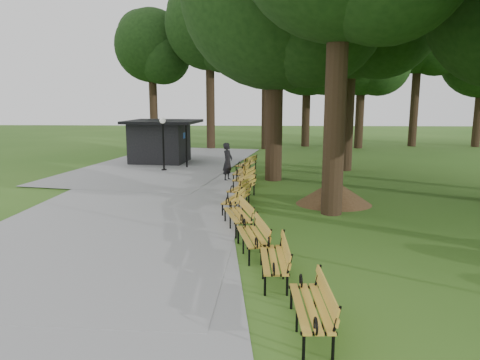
{
  "coord_description": "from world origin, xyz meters",
  "views": [
    {
      "loc": [
        0.5,
        -11.87,
        3.89
      ],
      "look_at": [
        -0.13,
        3.07,
        1.1
      ],
      "focal_mm": 33.33,
      "sensor_mm": 36.0,
      "label": 1
    }
  ],
  "objects_px": {
    "lamp_post": "(163,132)",
    "dirt_mound": "(334,192)",
    "bench_4": "(236,199)",
    "lawn_tree_4": "(351,3)",
    "person": "(228,162)",
    "bench_1": "(273,260)",
    "bench_2": "(252,237)",
    "bench_5": "(241,188)",
    "bench_0": "(310,307)",
    "bench_6": "(244,178)",
    "bench_3": "(237,215)",
    "kiosk": "(160,142)",
    "bench_7": "(241,172)",
    "bench_8": "(246,164)"
  },
  "relations": [
    {
      "from": "bench_3",
      "to": "bench_8",
      "type": "height_order",
      "value": "same"
    },
    {
      "from": "bench_3",
      "to": "bench_7",
      "type": "bearing_deg",
      "value": 166.57
    },
    {
      "from": "person",
      "to": "dirt_mound",
      "type": "bearing_deg",
      "value": -116.42
    },
    {
      "from": "bench_0",
      "to": "lamp_post",
      "type": "bearing_deg",
      "value": -162.4
    },
    {
      "from": "bench_0",
      "to": "dirt_mound",
      "type": "bearing_deg",
      "value": 165.95
    },
    {
      "from": "bench_1",
      "to": "bench_5",
      "type": "bearing_deg",
      "value": -174.85
    },
    {
      "from": "bench_3",
      "to": "person",
      "type": "bearing_deg",
      "value": 171.21
    },
    {
      "from": "bench_2",
      "to": "bench_6",
      "type": "xyz_separation_m",
      "value": [
        -0.48,
        8.34,
        0.0
      ]
    },
    {
      "from": "dirt_mound",
      "to": "bench_5",
      "type": "xyz_separation_m",
      "value": [
        -3.44,
        0.68,
        -0.01
      ]
    },
    {
      "from": "dirt_mound",
      "to": "bench_1",
      "type": "height_order",
      "value": "dirt_mound"
    },
    {
      "from": "lamp_post",
      "to": "bench_5",
      "type": "xyz_separation_m",
      "value": [
        4.39,
        -6.46,
        -1.63
      ]
    },
    {
      "from": "bench_3",
      "to": "bench_6",
      "type": "height_order",
      "value": "same"
    },
    {
      "from": "lamp_post",
      "to": "bench_3",
      "type": "xyz_separation_m",
      "value": [
        4.43,
        -10.48,
        -1.63
      ]
    },
    {
      "from": "bench_7",
      "to": "dirt_mound",
      "type": "bearing_deg",
      "value": 46.03
    },
    {
      "from": "person",
      "to": "lawn_tree_4",
      "type": "distance_m",
      "value": 10.34
    },
    {
      "from": "bench_0",
      "to": "bench_1",
      "type": "height_order",
      "value": "same"
    },
    {
      "from": "bench_3",
      "to": "bench_4",
      "type": "relative_size",
      "value": 1.0
    },
    {
      "from": "lamp_post",
      "to": "dirt_mound",
      "type": "height_order",
      "value": "lamp_post"
    },
    {
      "from": "bench_1",
      "to": "bench_7",
      "type": "xyz_separation_m",
      "value": [
        -1.14,
        11.47,
        0.0
      ]
    },
    {
      "from": "bench_5",
      "to": "bench_0",
      "type": "bearing_deg",
      "value": 28.2
    },
    {
      "from": "lawn_tree_4",
      "to": "person",
      "type": "bearing_deg",
      "value": -151.37
    },
    {
      "from": "person",
      "to": "lawn_tree_4",
      "type": "height_order",
      "value": "lawn_tree_4"
    },
    {
      "from": "bench_7",
      "to": "bench_2",
      "type": "bearing_deg",
      "value": 11.12
    },
    {
      "from": "dirt_mound",
      "to": "bench_1",
      "type": "xyz_separation_m",
      "value": [
        -2.45,
        -6.99,
        -0.01
      ]
    },
    {
      "from": "bench_1",
      "to": "lawn_tree_4",
      "type": "height_order",
      "value": "lawn_tree_4"
    },
    {
      "from": "lamp_post",
      "to": "lawn_tree_4",
      "type": "xyz_separation_m",
      "value": [
        9.68,
        0.74,
        6.49
      ]
    },
    {
      "from": "kiosk",
      "to": "bench_6",
      "type": "xyz_separation_m",
      "value": [
        5.28,
        -7.26,
        -0.83
      ]
    },
    {
      "from": "lamp_post",
      "to": "bench_1",
      "type": "relative_size",
      "value": 1.5
    },
    {
      "from": "lamp_post",
      "to": "bench_4",
      "type": "height_order",
      "value": "lamp_post"
    },
    {
      "from": "lamp_post",
      "to": "bench_3",
      "type": "bearing_deg",
      "value": -67.12
    },
    {
      "from": "bench_0",
      "to": "bench_6",
      "type": "bearing_deg",
      "value": -175.24
    },
    {
      "from": "person",
      "to": "lamp_post",
      "type": "height_order",
      "value": "lamp_post"
    },
    {
      "from": "person",
      "to": "lamp_post",
      "type": "relative_size",
      "value": 0.63
    },
    {
      "from": "dirt_mound",
      "to": "bench_1",
      "type": "relative_size",
      "value": 1.22
    },
    {
      "from": "dirt_mound",
      "to": "bench_2",
      "type": "height_order",
      "value": "dirt_mound"
    },
    {
      "from": "bench_2",
      "to": "bench_5",
      "type": "bearing_deg",
      "value": 173.1
    },
    {
      "from": "dirt_mound",
      "to": "bench_7",
      "type": "relative_size",
      "value": 1.22
    },
    {
      "from": "bench_4",
      "to": "bench_6",
      "type": "relative_size",
      "value": 1.0
    },
    {
      "from": "lawn_tree_4",
      "to": "bench_4",
      "type": "bearing_deg",
      "value": -120.78
    },
    {
      "from": "bench_2",
      "to": "bench_8",
      "type": "height_order",
      "value": "same"
    },
    {
      "from": "lamp_post",
      "to": "bench_0",
      "type": "bearing_deg",
      "value": -70.06
    },
    {
      "from": "kiosk",
      "to": "bench_1",
      "type": "bearing_deg",
      "value": -64.0
    },
    {
      "from": "bench_6",
      "to": "bench_2",
      "type": "bearing_deg",
      "value": 17.79
    },
    {
      "from": "lamp_post",
      "to": "person",
      "type": "bearing_deg",
      "value": -35.76
    },
    {
      "from": "bench_3",
      "to": "bench_8",
      "type": "bearing_deg",
      "value": 165.35
    },
    {
      "from": "bench_3",
      "to": "bench_7",
      "type": "distance_m",
      "value": 7.82
    },
    {
      "from": "lamp_post",
      "to": "bench_2",
      "type": "bearing_deg",
      "value": -68.7
    },
    {
      "from": "person",
      "to": "bench_1",
      "type": "distance_m",
      "value": 11.7
    },
    {
      "from": "lamp_post",
      "to": "bench_0",
      "type": "distance_m",
      "value": 17.44
    },
    {
      "from": "bench_6",
      "to": "lawn_tree_4",
      "type": "relative_size",
      "value": 0.15
    }
  ]
}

